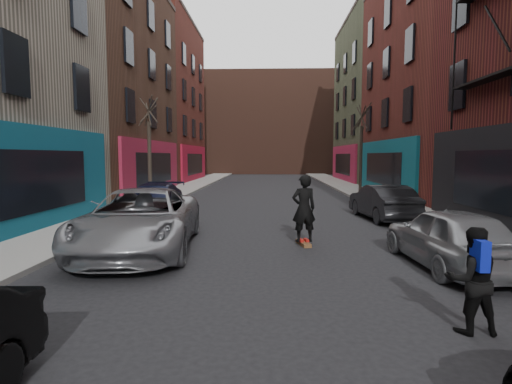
# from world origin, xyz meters

# --- Properties ---
(sidewalk_left) EXTENTS (2.50, 84.00, 0.13)m
(sidewalk_left) POSITION_xyz_m (-6.25, 30.00, 0.07)
(sidewalk_left) COLOR gray
(sidewalk_left) RESTS_ON ground
(sidewalk_right) EXTENTS (2.50, 84.00, 0.13)m
(sidewalk_right) POSITION_xyz_m (6.25, 30.00, 0.07)
(sidewalk_right) COLOR gray
(sidewalk_right) RESTS_ON ground
(building_far) EXTENTS (40.00, 10.00, 14.00)m
(building_far) POSITION_xyz_m (0.00, 56.00, 7.00)
(building_far) COLOR #47281E
(building_far) RESTS_ON ground
(tree_left_far) EXTENTS (2.00, 2.00, 6.50)m
(tree_left_far) POSITION_xyz_m (-6.20, 18.00, 3.38)
(tree_left_far) COLOR black
(tree_left_far) RESTS_ON sidewalk_left
(tree_right_far) EXTENTS (2.00, 2.00, 6.80)m
(tree_right_far) POSITION_xyz_m (6.20, 24.00, 3.53)
(tree_right_far) COLOR black
(tree_right_far) RESTS_ON sidewalk_right
(parked_left_far) EXTENTS (3.28, 6.12, 1.64)m
(parked_left_far) POSITION_xyz_m (-3.29, 7.47, 0.82)
(parked_left_far) COLOR gray
(parked_left_far) RESTS_ON ground
(parked_left_end) EXTENTS (2.20, 4.91, 1.40)m
(parked_left_end) POSITION_xyz_m (-4.47, 12.75, 0.70)
(parked_left_end) COLOR black
(parked_left_end) RESTS_ON ground
(parked_right_far) EXTENTS (1.94, 4.21, 1.40)m
(parked_right_far) POSITION_xyz_m (4.17, 6.09, 0.70)
(parked_right_far) COLOR gray
(parked_right_far) RESTS_ON ground
(parked_right_end) EXTENTS (1.88, 4.33, 1.38)m
(parked_right_end) POSITION_xyz_m (4.60, 12.94, 0.69)
(parked_right_end) COLOR black
(parked_right_end) RESTS_ON ground
(skateboard) EXTENTS (0.40, 0.83, 0.10)m
(skateboard) POSITION_xyz_m (1.09, 8.25, 0.05)
(skateboard) COLOR brown
(skateboard) RESTS_ON ground
(skateboarder) EXTENTS (0.78, 0.60, 1.89)m
(skateboarder) POSITION_xyz_m (1.09, 8.25, 1.05)
(skateboarder) COLOR black
(skateboarder) RESTS_ON skateboard
(pedestrian) EXTENTS (0.75, 0.62, 1.52)m
(pedestrian) POSITION_xyz_m (3.00, 2.73, 0.77)
(pedestrian) COLOR black
(pedestrian) RESTS_ON ground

